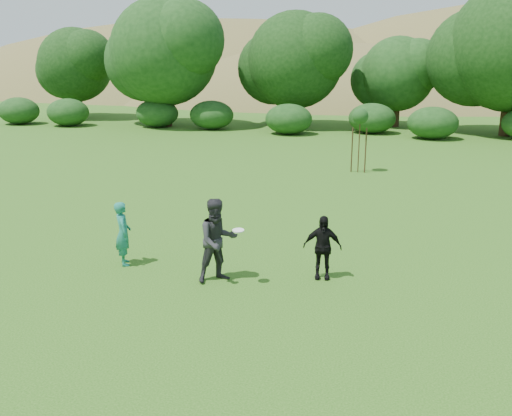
{
  "coord_description": "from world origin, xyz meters",
  "views": [
    {
      "loc": [
        3.82,
        -11.51,
        5.22
      ],
      "look_at": [
        0.0,
        3.0,
        1.1
      ],
      "focal_mm": 40.0,
      "sensor_mm": 36.0,
      "label": 1
    }
  ],
  "objects": [
    {
      "name": "ground",
      "position": [
        0.0,
        0.0,
        0.0
      ],
      "size": [
        120.0,
        120.0,
        0.0
      ],
      "primitive_type": "plane",
      "color": "#19470C",
      "rests_on": "ground"
    },
    {
      "name": "player_teal",
      "position": [
        -2.88,
        0.81,
        0.82
      ],
      "size": [
        0.66,
        0.71,
        1.64
      ],
      "primitive_type": "imported",
      "rotation": [
        0.0,
        0.0,
        2.17
      ],
      "color": "#197260",
      "rests_on": "ground"
    },
    {
      "name": "player_grey",
      "position": [
        -0.23,
        0.39,
        1.0
      ],
      "size": [
        1.23,
        1.2,
        1.99
      ],
      "primitive_type": "imported",
      "rotation": [
        0.0,
        0.0,
        0.68
      ],
      "color": "#28282A",
      "rests_on": "ground"
    },
    {
      "name": "player_black",
      "position": [
        2.1,
        1.17,
        0.78
      ],
      "size": [
        0.95,
        0.5,
        1.55
      ],
      "primitive_type": "imported",
      "rotation": [
        0.0,
        0.0,
        0.14
      ],
      "color": "black",
      "rests_on": "ground"
    },
    {
      "name": "frisbee",
      "position": [
        0.31,
        0.24,
        1.33
      ],
      "size": [
        0.27,
        0.27,
        0.05
      ],
      "color": "white",
      "rests_on": "ground"
    },
    {
      "name": "sapling",
      "position": [
        1.85,
        13.93,
        2.42
      ],
      "size": [
        0.7,
        0.7,
        2.85
      ],
      "color": "#3D2818",
      "rests_on": "ground"
    },
    {
      "name": "hillside",
      "position": [
        -0.56,
        68.45,
        -11.97
      ],
      "size": [
        150.0,
        72.0,
        52.0
      ],
      "color": "olive",
      "rests_on": "ground"
    },
    {
      "name": "tree_row",
      "position": [
        3.23,
        28.68,
        4.87
      ],
      "size": [
        53.92,
        10.38,
        9.62
      ],
      "color": "#3A2616",
      "rests_on": "ground"
    }
  ]
}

